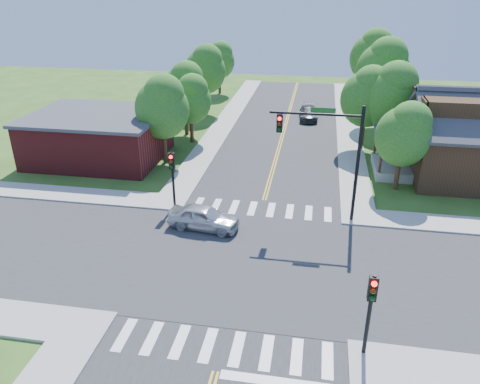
% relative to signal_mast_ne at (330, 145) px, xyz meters
% --- Properties ---
extents(ground, '(100.00, 100.00, 0.00)m').
position_rel_signal_mast_ne_xyz_m(ground, '(-3.91, -5.59, -4.85)').
color(ground, '#315019').
rests_on(ground, ground).
extents(road_ns, '(10.00, 90.00, 0.04)m').
position_rel_signal_mast_ne_xyz_m(road_ns, '(-3.91, -5.59, -4.83)').
color(road_ns, '#2D2D30').
rests_on(road_ns, ground).
extents(road_ew, '(90.00, 10.00, 0.04)m').
position_rel_signal_mast_ne_xyz_m(road_ew, '(-3.91, -5.59, -4.83)').
color(road_ew, '#2D2D30').
rests_on(road_ew, ground).
extents(intersection_patch, '(10.20, 10.20, 0.06)m').
position_rel_signal_mast_ne_xyz_m(intersection_patch, '(-3.91, -5.59, -4.85)').
color(intersection_patch, '#2D2D30').
rests_on(intersection_patch, ground).
extents(sidewalk_ne, '(40.00, 40.00, 0.14)m').
position_rel_signal_mast_ne_xyz_m(sidewalk_ne, '(11.90, 10.23, -4.78)').
color(sidewalk_ne, '#9E9B93').
rests_on(sidewalk_ne, ground).
extents(sidewalk_nw, '(40.00, 40.00, 0.14)m').
position_rel_signal_mast_ne_xyz_m(sidewalk_nw, '(-19.73, 10.23, -4.78)').
color(sidewalk_nw, '#9E9B93').
rests_on(sidewalk_nw, ground).
extents(crosswalk_north, '(8.85, 2.00, 0.01)m').
position_rel_signal_mast_ne_xyz_m(crosswalk_north, '(-3.91, 0.61, -4.80)').
color(crosswalk_north, white).
rests_on(crosswalk_north, ground).
extents(crosswalk_south, '(8.85, 2.00, 0.01)m').
position_rel_signal_mast_ne_xyz_m(crosswalk_south, '(-3.91, -11.79, -4.80)').
color(crosswalk_south, white).
rests_on(crosswalk_south, ground).
extents(centerline, '(0.30, 90.00, 0.01)m').
position_rel_signal_mast_ne_xyz_m(centerline, '(-3.91, -5.59, -4.80)').
color(centerline, gold).
rests_on(centerline, ground).
extents(stop_bar, '(4.60, 0.45, 0.09)m').
position_rel_signal_mast_ne_xyz_m(stop_bar, '(-1.41, -13.19, -4.85)').
color(stop_bar, white).
rests_on(stop_bar, ground).
extents(signal_mast_ne, '(5.30, 0.42, 7.20)m').
position_rel_signal_mast_ne_xyz_m(signal_mast_ne, '(0.00, 0.00, 0.00)').
color(signal_mast_ne, black).
rests_on(signal_mast_ne, ground).
extents(signal_pole_se, '(0.34, 0.42, 3.80)m').
position_rel_signal_mast_ne_xyz_m(signal_pole_se, '(1.69, -11.21, -2.19)').
color(signal_pole_se, black).
rests_on(signal_pole_se, ground).
extents(signal_pole_nw, '(0.34, 0.42, 3.80)m').
position_rel_signal_mast_ne_xyz_m(signal_pole_nw, '(-9.51, -0.01, -2.19)').
color(signal_pole_nw, black).
rests_on(signal_pole_nw, ground).
extents(building_nw, '(10.40, 8.40, 3.73)m').
position_rel_signal_mast_ne_xyz_m(building_nw, '(-18.11, 7.61, -2.97)').
color(building_nw, maroon).
rests_on(building_nw, ground).
extents(tree_e_a, '(3.72, 3.54, 6.33)m').
position_rel_signal_mast_ne_xyz_m(tree_e_a, '(5.03, 5.33, -0.71)').
color(tree_e_a, '#382314').
rests_on(tree_e_a, ground).
extents(tree_e_b, '(4.53, 4.30, 7.70)m').
position_rel_signal_mast_ne_xyz_m(tree_e_b, '(4.94, 12.66, 0.19)').
color(tree_e_b, '#382314').
rests_on(tree_e_b, ground).
extents(tree_e_c, '(5.06, 4.80, 8.59)m').
position_rel_signal_mast_ne_xyz_m(tree_e_c, '(5.03, 20.63, 0.78)').
color(tree_e_c, '#382314').
rests_on(tree_e_c, ground).
extents(tree_e_d, '(4.97, 4.72, 8.45)m').
position_rel_signal_mast_ne_xyz_m(tree_e_d, '(4.83, 29.63, 0.69)').
color(tree_e_d, '#382314').
rests_on(tree_e_d, ground).
extents(tree_w_a, '(4.17, 3.96, 7.09)m').
position_rel_signal_mast_ne_xyz_m(tree_w_a, '(-12.50, 7.58, -0.21)').
color(tree_w_a, '#382314').
rests_on(tree_w_a, ground).
extents(tree_w_b, '(4.03, 3.83, 6.85)m').
position_rel_signal_mast_ne_xyz_m(tree_w_b, '(-12.77, 14.79, -0.37)').
color(tree_w_b, '#382314').
rests_on(tree_w_b, ground).
extents(tree_w_c, '(4.30, 4.09, 7.32)m').
position_rel_signal_mast_ne_xyz_m(tree_w_c, '(-12.71, 22.43, -0.06)').
color(tree_w_c, '#382314').
rests_on(tree_w_c, ground).
extents(tree_w_d, '(3.79, 3.60, 6.45)m').
position_rel_signal_mast_ne_xyz_m(tree_w_d, '(-13.17, 31.61, -0.63)').
color(tree_w_d, '#382314').
rests_on(tree_w_d, ground).
extents(tree_house, '(4.24, 4.02, 7.20)m').
position_rel_signal_mast_ne_xyz_m(tree_house, '(3.13, 13.30, -0.13)').
color(tree_house, '#382314').
rests_on(tree_house, ground).
extents(tree_bldg, '(3.63, 3.44, 6.16)m').
position_rel_signal_mast_ne_xyz_m(tree_bldg, '(-11.69, 12.70, -0.82)').
color(tree_bldg, '#382314').
rests_on(tree_bldg, ground).
extents(car_silver, '(2.75, 4.65, 1.44)m').
position_rel_signal_mast_ne_xyz_m(car_silver, '(-6.98, -2.38, -4.13)').
color(car_silver, silver).
rests_on(car_silver, ground).
extents(car_dgrey, '(2.36, 4.65, 1.28)m').
position_rel_signal_mast_ne_xyz_m(car_dgrey, '(-1.76, 21.72, -4.21)').
color(car_dgrey, '#303336').
rests_on(car_dgrey, ground).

